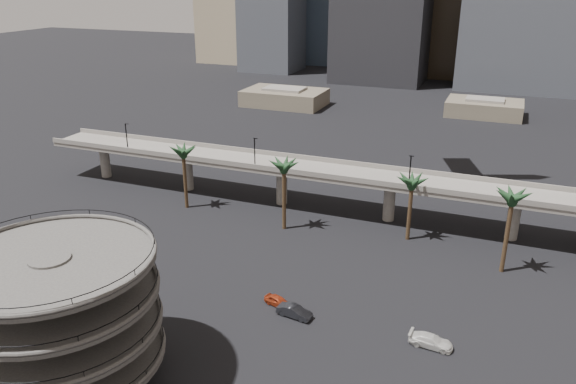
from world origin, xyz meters
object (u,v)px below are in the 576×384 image
at_px(overpass, 334,176).
at_px(car_c, 431,341).
at_px(parking_ramp, 58,310).
at_px(car_a, 278,301).
at_px(car_b, 294,311).

distance_m(overpass, car_c, 44.58).
bearing_deg(parking_ramp, car_a, 56.13).
height_order(parking_ramp, overpass, parking_ramp).
bearing_deg(car_b, car_c, -81.30).
distance_m(car_b, car_c, 18.38).
relative_size(overpass, car_a, 30.49).
bearing_deg(overpass, car_a, -85.20).
bearing_deg(car_c, parking_ramp, 124.52).
bearing_deg(car_c, overpass, 37.48).
distance_m(parking_ramp, car_c, 44.56).
relative_size(overpass, car_b, 25.97).
height_order(overpass, car_b, overpass).
bearing_deg(car_c, car_a, 89.90).
distance_m(overpass, car_a, 35.96).
distance_m(overpass, car_b, 38.02).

